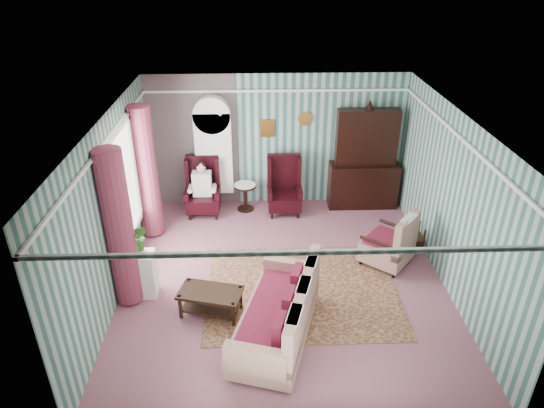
{
  "coord_description": "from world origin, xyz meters",
  "views": [
    {
      "loc": [
        -0.44,
        -6.85,
        5.15
      ],
      "look_at": [
        -0.18,
        0.6,
        1.19
      ],
      "focal_mm": 32.0,
      "sensor_mm": 36.0,
      "label": 1
    }
  ],
  "objects_px": {
    "plant_stand": "(139,274)",
    "sofa": "(276,313)",
    "seated_woman": "(203,189)",
    "bookcase": "(214,159)",
    "dresser_hutch": "(365,156)",
    "floral_armchair": "(387,242)",
    "round_side_table": "(245,197)",
    "coffee_table": "(211,302)",
    "wingback_left": "(202,188)",
    "wingback_right": "(285,186)",
    "nest_table": "(410,237)"
  },
  "relations": [
    {
      "from": "wingback_right",
      "to": "nest_table",
      "type": "relative_size",
      "value": 2.31
    },
    {
      "from": "seated_woman",
      "to": "coffee_table",
      "type": "height_order",
      "value": "seated_woman"
    },
    {
      "from": "round_side_table",
      "to": "plant_stand",
      "type": "bearing_deg",
      "value": -120.38
    },
    {
      "from": "wingback_left",
      "to": "plant_stand",
      "type": "xyz_separation_m",
      "value": [
        -0.8,
        -2.75,
        -0.22
      ]
    },
    {
      "from": "round_side_table",
      "to": "nest_table",
      "type": "bearing_deg",
      "value": -28.2
    },
    {
      "from": "wingback_left",
      "to": "coffee_table",
      "type": "height_order",
      "value": "wingback_left"
    },
    {
      "from": "round_side_table",
      "to": "coffee_table",
      "type": "distance_m",
      "value": 3.46
    },
    {
      "from": "seated_woman",
      "to": "wingback_right",
      "type": "bearing_deg",
      "value": 0.0
    },
    {
      "from": "coffee_table",
      "to": "round_side_table",
      "type": "bearing_deg",
      "value": 81.83
    },
    {
      "from": "bookcase",
      "to": "sofa",
      "type": "height_order",
      "value": "bookcase"
    },
    {
      "from": "dresser_hutch",
      "to": "seated_woman",
      "type": "bearing_deg",
      "value": -175.59
    },
    {
      "from": "round_side_table",
      "to": "coffee_table",
      "type": "bearing_deg",
      "value": -98.17
    },
    {
      "from": "bookcase",
      "to": "wingback_left",
      "type": "bearing_deg",
      "value": -122.66
    },
    {
      "from": "seated_woman",
      "to": "bookcase",
      "type": "bearing_deg",
      "value": 57.34
    },
    {
      "from": "wingback_right",
      "to": "nest_table",
      "type": "xyz_separation_m",
      "value": [
        2.32,
        -1.55,
        -0.35
      ]
    },
    {
      "from": "plant_stand",
      "to": "wingback_left",
      "type": "bearing_deg",
      "value": 73.78
    },
    {
      "from": "dresser_hutch",
      "to": "coffee_table",
      "type": "distance_m",
      "value": 4.8
    },
    {
      "from": "coffee_table",
      "to": "bookcase",
      "type": "bearing_deg",
      "value": 92.46
    },
    {
      "from": "nest_table",
      "to": "sofa",
      "type": "distance_m",
      "value": 3.53
    },
    {
      "from": "wingback_right",
      "to": "round_side_table",
      "type": "relative_size",
      "value": 2.08
    },
    {
      "from": "dresser_hutch",
      "to": "nest_table",
      "type": "height_order",
      "value": "dresser_hutch"
    },
    {
      "from": "dresser_hutch",
      "to": "wingback_right",
      "type": "xyz_separation_m",
      "value": [
        -1.75,
        -0.27,
        -0.55
      ]
    },
    {
      "from": "wingback_right",
      "to": "round_side_table",
      "type": "height_order",
      "value": "wingback_right"
    },
    {
      "from": "wingback_left",
      "to": "wingback_right",
      "type": "bearing_deg",
      "value": 0.0
    },
    {
      "from": "bookcase",
      "to": "wingback_right",
      "type": "xyz_separation_m",
      "value": [
        1.5,
        -0.39,
        -0.5
      ]
    },
    {
      "from": "sofa",
      "to": "wingback_left",
      "type": "bearing_deg",
      "value": 36.19
    },
    {
      "from": "bookcase",
      "to": "wingback_left",
      "type": "height_order",
      "value": "bookcase"
    },
    {
      "from": "dresser_hutch",
      "to": "floral_armchair",
      "type": "bearing_deg",
      "value": -90.0
    },
    {
      "from": "dresser_hutch",
      "to": "sofa",
      "type": "height_order",
      "value": "dresser_hutch"
    },
    {
      "from": "round_side_table",
      "to": "wingback_right",
      "type": "bearing_deg",
      "value": -10.01
    },
    {
      "from": "bookcase",
      "to": "wingback_right",
      "type": "height_order",
      "value": "bookcase"
    },
    {
      "from": "dresser_hutch",
      "to": "round_side_table",
      "type": "bearing_deg",
      "value": -177.36
    },
    {
      "from": "wingback_left",
      "to": "floral_armchair",
      "type": "xyz_separation_m",
      "value": [
        3.5,
        -1.99,
        -0.18
      ]
    },
    {
      "from": "wingback_left",
      "to": "wingback_right",
      "type": "relative_size",
      "value": 1.0
    },
    {
      "from": "dresser_hutch",
      "to": "coffee_table",
      "type": "relative_size",
      "value": 2.42
    },
    {
      "from": "wingback_left",
      "to": "floral_armchair",
      "type": "distance_m",
      "value": 4.03
    },
    {
      "from": "wingback_left",
      "to": "round_side_table",
      "type": "bearing_deg",
      "value": 9.46
    },
    {
      "from": "wingback_right",
      "to": "sofa",
      "type": "distance_m",
      "value": 3.87
    },
    {
      "from": "wingback_right",
      "to": "plant_stand",
      "type": "relative_size",
      "value": 1.56
    },
    {
      "from": "wingback_right",
      "to": "round_side_table",
      "type": "xyz_separation_m",
      "value": [
        -0.85,
        0.15,
        -0.33
      ]
    },
    {
      "from": "wingback_right",
      "to": "seated_woman",
      "type": "bearing_deg",
      "value": 180.0
    },
    {
      "from": "bookcase",
      "to": "nest_table",
      "type": "bearing_deg",
      "value": -26.92
    },
    {
      "from": "seated_woman",
      "to": "plant_stand",
      "type": "relative_size",
      "value": 1.47
    },
    {
      "from": "round_side_table",
      "to": "sofa",
      "type": "bearing_deg",
      "value": -82.8
    },
    {
      "from": "bookcase",
      "to": "floral_armchair",
      "type": "height_order",
      "value": "bookcase"
    },
    {
      "from": "bookcase",
      "to": "plant_stand",
      "type": "relative_size",
      "value": 2.8
    },
    {
      "from": "wingback_left",
      "to": "plant_stand",
      "type": "height_order",
      "value": "wingback_left"
    },
    {
      "from": "dresser_hutch",
      "to": "seated_woman",
      "type": "xyz_separation_m",
      "value": [
        -3.5,
        -0.27,
        -0.59
      ]
    },
    {
      "from": "plant_stand",
      "to": "sofa",
      "type": "height_order",
      "value": "sofa"
    },
    {
      "from": "nest_table",
      "to": "plant_stand",
      "type": "distance_m",
      "value": 5.02
    }
  ]
}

